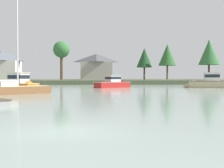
{
  "coord_description": "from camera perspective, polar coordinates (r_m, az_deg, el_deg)",
  "views": [
    {
      "loc": [
        1.04,
        -11.97,
        2.17
      ],
      "look_at": [
        3.37,
        22.02,
        1.29
      ],
      "focal_mm": 47.26,
      "sensor_mm": 36.0,
      "label": 1
    }
  ],
  "objects": [
    {
      "name": "cottage_hillside",
      "position": [
        96.29,
        -20.5,
        3.52
      ],
      "size": [
        10.75,
        8.85,
        8.84
      ],
      "color": "silver",
      "rests_on": "far_shore_bank"
    },
    {
      "name": "cruiser_orange",
      "position": [
        52.3,
        -17.34,
        -0.23
      ],
      "size": [
        9.22,
        7.14,
        5.37
      ],
      "color": "orange",
      "rests_on": "ground"
    },
    {
      "name": "dinghy_navy",
      "position": [
        69.06,
        -19.64,
        -0.29
      ],
      "size": [
        3.67,
        1.8,
        0.54
      ],
      "color": "navy",
      "rests_on": "ground"
    },
    {
      "name": "cottage_near_water",
      "position": [
        92.9,
        -3.05,
        3.44
      ],
      "size": [
        10.45,
        7.2,
        8.1
      ],
      "color": "#9E998E",
      "rests_on": "far_shore_bank"
    },
    {
      "name": "cruiser_sand",
      "position": [
        59.42,
        17.98,
        -0.07
      ],
      "size": [
        10.33,
        5.39,
        5.72
      ],
      "color": "tan",
      "rests_on": "ground"
    },
    {
      "name": "cruiser_red",
      "position": [
        57.38,
        0.65,
        -0.15
      ],
      "size": [
        8.07,
        6.46,
        4.08
      ],
      "color": "#B2231E",
      "rests_on": "ground"
    },
    {
      "name": "shore_tree_right",
      "position": [
        99.43,
        18.26,
        5.87
      ],
      "size": [
        6.59,
        6.59,
        12.8
      ],
      "color": "brown",
      "rests_on": "far_shore_bank"
    },
    {
      "name": "ground_plane",
      "position": [
        12.21,
        -8.86,
        -8.78
      ],
      "size": [
        475.21,
        475.21,
        0.0
      ],
      "primitive_type": "plane",
      "color": "gray"
    },
    {
      "name": "far_shore_bank",
      "position": [
        97.25,
        -4.53,
        0.54
      ],
      "size": [
        213.84,
        43.05,
        1.16
      ],
      "primitive_type": "cube",
      "color": "#4C563D",
      "rests_on": "ground"
    },
    {
      "name": "sailboat_wood",
      "position": [
        37.67,
        -18.85,
        -1.46
      ],
      "size": [
        8.97,
        7.29,
        13.2
      ],
      "color": "brown",
      "rests_on": "ground"
    },
    {
      "name": "mooring_buoy_red",
      "position": [
        62.32,
        -18.49,
        -0.52
      ],
      "size": [
        0.43,
        0.43,
        0.48
      ],
      "color": "red",
      "rests_on": "ground"
    },
    {
      "name": "shore_tree_far_left",
      "position": [
        96.43,
        10.65,
        5.55
      ],
      "size": [
        5.59,
        5.59,
        11.34
      ],
      "color": "brown",
      "rests_on": "far_shore_bank"
    },
    {
      "name": "shore_tree_left_mid",
      "position": [
        98.06,
        6.28,
        5.05
      ],
      "size": [
        5.18,
        5.18,
        10.34
      ],
      "color": "brown",
      "rests_on": "far_shore_bank"
    },
    {
      "name": "shore_tree_inland_b",
      "position": [
        88.08,
        -9.76,
        6.47
      ],
      "size": [
        4.89,
        4.89,
        11.36
      ],
      "color": "brown",
      "rests_on": "far_shore_bank"
    }
  ]
}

